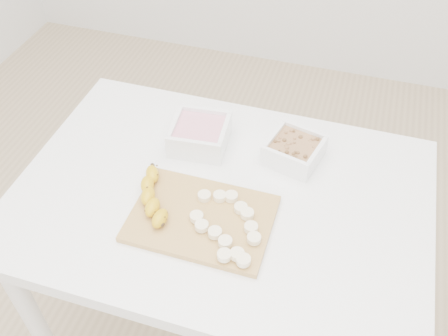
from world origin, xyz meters
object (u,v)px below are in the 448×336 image
(bowl_yogurt, at_px, (200,134))
(bowl_granola, at_px, (294,150))
(cutting_board, at_px, (202,218))
(table, at_px, (221,219))
(banana, at_px, (153,197))

(bowl_yogurt, xyz_separation_m, bowl_granola, (0.25, 0.02, -0.00))
(bowl_yogurt, height_order, cutting_board, bowl_yogurt)
(table, distance_m, banana, 0.20)
(bowl_yogurt, distance_m, bowl_granola, 0.25)
(table, bearing_deg, cutting_board, -100.25)
(bowl_granola, height_order, cutting_board, bowl_granola)
(table, height_order, bowl_granola, bowl_granola)
(bowl_yogurt, relative_size, cutting_board, 0.49)
(bowl_granola, bearing_deg, cutting_board, -121.27)
(bowl_granola, height_order, banana, bowl_granola)
(table, relative_size, bowl_yogurt, 6.35)
(bowl_granola, distance_m, banana, 0.38)
(bowl_granola, relative_size, banana, 0.84)
(bowl_yogurt, distance_m, banana, 0.24)
(table, relative_size, banana, 5.39)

